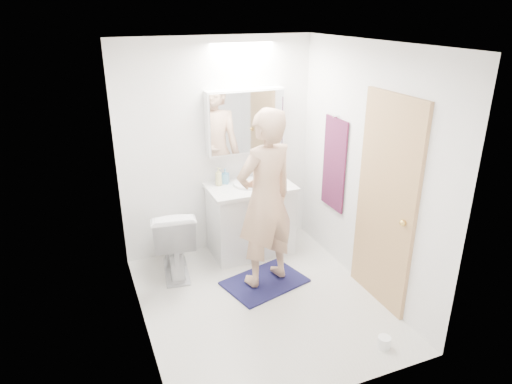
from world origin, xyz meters
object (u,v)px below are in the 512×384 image
soap_bottle_a (219,176)px  toilet_paper_roll (384,342)px  toothbrush_cup (267,174)px  soap_bottle_b (225,176)px  medicine_cabinet (245,121)px  vanity_cabinet (251,221)px  toilet (173,240)px  person (265,200)px

soap_bottle_a → toilet_paper_roll: bearing=-70.3°
soap_bottle_a → toilet_paper_roll: 2.40m
soap_bottle_a → toothbrush_cup: size_ratio=2.22×
soap_bottle_b → medicine_cabinet: bearing=6.7°
medicine_cabinet → soap_bottle_a: (-0.34, -0.06, -0.58)m
medicine_cabinet → vanity_cabinet: bearing=-96.4°
toilet → person: (0.81, -0.57, 0.55)m
vanity_cabinet → toothbrush_cup: bearing=30.6°
toilet → person: bearing=152.9°
person → toilet_paper_roll: person is taller
soap_bottle_a → soap_bottle_b: bearing=19.0°
toilet → toothbrush_cup: (1.19, 0.28, 0.47)m
vanity_cabinet → toilet_paper_roll: bearing=-77.5°
medicine_cabinet → toilet: medicine_cabinet is taller
medicine_cabinet → soap_bottle_b: medicine_cabinet is taller
soap_bottle_b → vanity_cabinet: bearing=-37.7°
toilet → soap_bottle_a: size_ratio=3.76×
vanity_cabinet → toilet_paper_roll: 2.03m
medicine_cabinet → person: size_ratio=0.49×
medicine_cabinet → toothbrush_cup: 0.68m
vanity_cabinet → soap_bottle_b: 0.59m
toilet → soap_bottle_b: bearing=-148.7°
vanity_cabinet → person: (-0.12, -0.68, 0.55)m
soap_bottle_b → toilet_paper_roll: soap_bottle_b is taller
medicine_cabinet → soap_bottle_b: size_ratio=5.11×
person → soap_bottle_b: (-0.12, 0.86, -0.04)m
toilet → person: size_ratio=0.44×
vanity_cabinet → toilet: size_ratio=1.15×
toothbrush_cup → toilet_paper_roll: bearing=-85.6°
toilet → toilet_paper_roll: (1.35, -1.84, -0.34)m
vanity_cabinet → soap_bottle_b: (-0.23, 0.18, 0.52)m
toilet → toothbrush_cup: size_ratio=8.34×
person → toothbrush_cup: (0.39, 0.84, -0.08)m
vanity_cabinet → toilet_paper_roll: vanity_cabinet is taller
soap_bottle_b → toilet_paper_roll: 2.39m
soap_bottle_b → toilet: bearing=-156.9°
soap_bottle_b → person: bearing=-82.3°
soap_bottle_b → soap_bottle_a: bearing=-161.0°
medicine_cabinet → person: medicine_cabinet is taller
vanity_cabinet → toilet: same height
vanity_cabinet → soap_bottle_b: size_ratio=5.23×
soap_bottle_a → medicine_cabinet: bearing=9.9°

